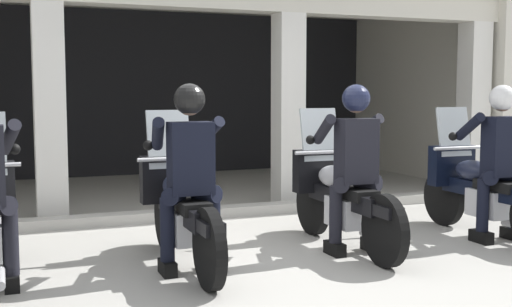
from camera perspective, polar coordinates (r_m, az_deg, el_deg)
The scene contains 9 objects.
ground_plane at distance 9.05m, azimuth -6.61°, elevation -4.28°, with size 80.00×80.00×0.00m, color #A8A59E.
station_building at distance 10.52m, azimuth -10.14°, elevation 8.02°, with size 10.23×4.60×3.14m.
kerb_strip at distance 7.89m, azimuth -5.90°, elevation -5.26°, with size 9.73×0.24×0.12m, color #B7B5AD.
motorcycle_center_left at distance 5.79m, azimuth -6.51°, elevation -4.74°, with size 0.62×2.04×1.35m.
police_officer_center_left at distance 5.45m, azimuth -5.81°, elevation -0.71°, with size 0.63×0.61×1.58m.
motorcycle_center_right at distance 6.46m, azimuth 7.28°, elevation -3.69°, with size 0.62×2.04×1.35m.
police_officer_center_right at distance 6.16m, azimuth 8.58°, elevation -0.05°, with size 0.63×0.61×1.58m.
motorcycle_far_right at distance 7.29m, azimuth 18.87°, elevation -2.90°, with size 0.62×2.04×1.35m.
police_officer_far_right at distance 7.03m, azimuth 20.45°, elevation 0.34°, with size 0.63×0.61×1.58m.
Camera 1 is at (-2.25, -5.64, 1.52)m, focal length 45.91 mm.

